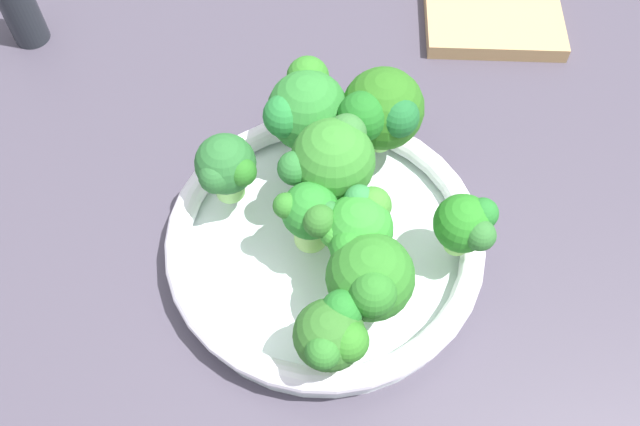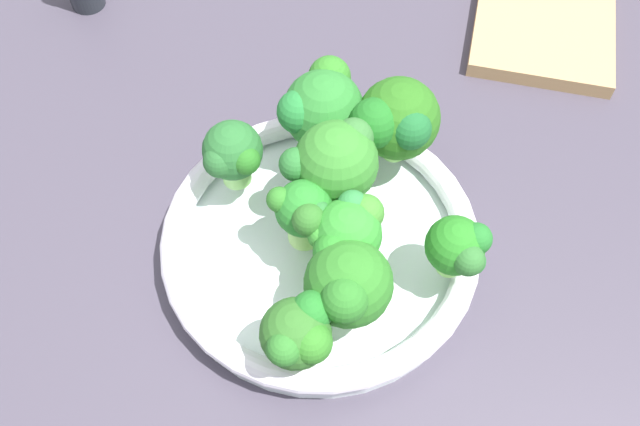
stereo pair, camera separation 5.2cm
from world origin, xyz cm
name	(u,v)px [view 2 (the right image)]	position (x,y,z in cm)	size (l,w,h in cm)	color
ground_plane	(295,258)	(0.00, 0.00, -1.25)	(130.00, 130.00, 2.50)	#423C4A
bowl	(320,245)	(0.18, 2.15, 1.86)	(25.80, 25.80, 3.64)	white
broccoli_floret_0	(232,154)	(-4.01, -5.34, 7.33)	(5.12, 4.90, 6.26)	#89CA66
broccoli_floret_1	(299,333)	(10.26, 1.97, 7.24)	(5.44, 5.11, 5.94)	#9ED968
broccoli_floret_2	(304,212)	(0.88, 1.01, 7.61)	(5.01, 4.91, 6.40)	#92C862
broccoli_floret_3	(347,283)	(6.29, 4.80, 7.57)	(6.95, 6.36, 6.93)	#A2CA66
broccoli_floret_4	(336,162)	(-3.39, 2.91, 8.42)	(6.56, 7.16, 8.14)	#86B354
broccoli_floret_5	(348,232)	(2.19, 4.43, 7.67)	(5.47, 5.44, 6.68)	#7BB052
broccoli_floret_6	(396,121)	(-8.13, 7.20, 8.34)	(7.06, 7.26, 7.87)	#87C55F
broccoli_floret_7	(459,248)	(2.16, 12.61, 6.99)	(4.91, 4.80, 5.53)	#95D668
broccoli_floret_8	(321,107)	(-9.08, 1.12, 8.07)	(7.76, 6.97, 7.60)	#7CBA57
cutting_board	(545,10)	(-31.74, 22.15, 0.80)	(21.15, 14.06, 1.60)	tan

